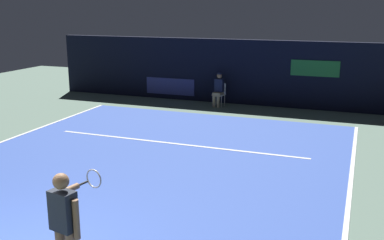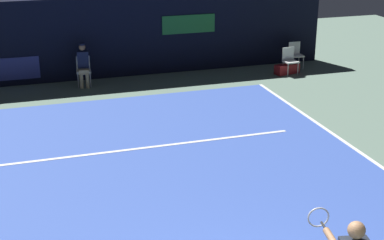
{
  "view_description": "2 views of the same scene",
  "coord_description": "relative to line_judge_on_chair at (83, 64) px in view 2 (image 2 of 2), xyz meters",
  "views": [
    {
      "loc": [
        4.89,
        -4.61,
        3.86
      ],
      "look_at": [
        0.8,
        6.19,
        0.98
      ],
      "focal_mm": 42.53,
      "sensor_mm": 36.0,
      "label": 1
    },
    {
      "loc": [
        -2.48,
        -5.23,
        5.32
      ],
      "look_at": [
        0.98,
        5.69,
        1.07
      ],
      "focal_mm": 54.77,
      "sensor_mm": 36.0,
      "label": 2
    }
  ],
  "objects": [
    {
      "name": "ground_plane",
      "position": [
        0.41,
        -7.46,
        -0.69
      ],
      "size": [
        30.8,
        30.8,
        0.0
      ],
      "primitive_type": "plane",
      "color": "slate"
    },
    {
      "name": "court_surface",
      "position": [
        0.41,
        -7.46,
        -0.68
      ],
      "size": [
        9.78,
        11.81,
        0.01
      ],
      "primitive_type": "cube",
      "color": "#3856B2",
      "rests_on": "ground"
    },
    {
      "name": "line_sideline_left",
      "position": [
        5.25,
        -7.46,
        -0.67
      ],
      "size": [
        0.1,
        11.81,
        0.01
      ],
      "primitive_type": "cube",
      "color": "white",
      "rests_on": "court_surface"
    },
    {
      "name": "line_service",
      "position": [
        0.41,
        -5.39,
        -0.67
      ],
      "size": [
        7.63,
        0.1,
        0.01
      ],
      "primitive_type": "cube",
      "color": "white",
      "rests_on": "court_surface"
    },
    {
      "name": "back_wall",
      "position": [
        0.41,
        0.8,
        0.61
      ],
      "size": [
        15.89,
        0.33,
        2.6
      ],
      "color": "black",
      "rests_on": "ground"
    },
    {
      "name": "line_judge_on_chair",
      "position": [
        0.0,
        0.0,
        0.0
      ],
      "size": [
        0.48,
        0.56,
        1.32
      ],
      "color": "white",
      "rests_on": "ground"
    },
    {
      "name": "courtside_chair_near",
      "position": [
        6.65,
        -0.69,
        -0.18
      ],
      "size": [
        0.47,
        0.44,
        0.88
      ],
      "color": "white",
      "rests_on": "ground"
    },
    {
      "name": "courtside_chair_far",
      "position": [
        7.21,
        -0.03,
        -0.18
      ],
      "size": [
        0.45,
        0.42,
        0.88
      ],
      "color": "white",
      "rests_on": "ground"
    },
    {
      "name": "equipment_bag",
      "position": [
        6.61,
        -0.63,
        -0.53
      ],
      "size": [
        0.89,
        0.51,
        0.32
      ],
      "primitive_type": "cube",
      "rotation": [
        0.0,
        0.0,
        0.24
      ],
      "color": "maroon",
      "rests_on": "ground"
    }
  ]
}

